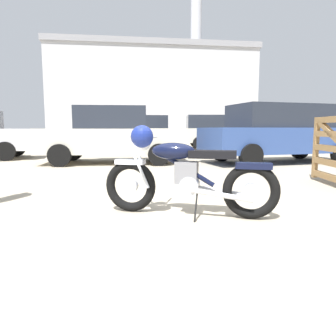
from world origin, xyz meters
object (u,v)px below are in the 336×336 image
object	(u,v)px
vintage_motorcycle	(183,174)
red_hatchback_near	(130,131)
dark_sedan_left	(224,131)
silver_sedan_mid	(112,135)
white_estate_far	(283,132)

from	to	relation	value
vintage_motorcycle	red_hatchback_near	bearing A→B (deg)	-67.15
vintage_motorcycle	dark_sedan_left	xyz separation A→B (m)	(4.75, 12.28, 0.45)
dark_sedan_left	red_hatchback_near	world-z (taller)	same
silver_sedan_mid	red_hatchback_near	xyz separation A→B (m)	(0.76, 7.22, 0.10)
vintage_motorcycle	white_estate_far	xyz separation A→B (m)	(4.19, 5.26, 0.45)
vintage_motorcycle	dark_sedan_left	world-z (taller)	dark_sedan_left
dark_sedan_left	white_estate_far	bearing A→B (deg)	-85.92
dark_sedan_left	red_hatchback_near	bearing A→B (deg)	178.49
silver_sedan_mid	red_hatchback_near	distance (m)	7.26
white_estate_far	vintage_motorcycle	bearing A→B (deg)	43.98
silver_sedan_mid	red_hatchback_near	world-z (taller)	red_hatchback_near
vintage_motorcycle	silver_sedan_mid	bearing A→B (deg)	-58.93
white_estate_far	red_hatchback_near	bearing A→B (deg)	-68.56
vintage_motorcycle	white_estate_far	size ratio (longest dim) A/B	0.40
dark_sedan_left	vintage_motorcycle	bearing A→B (deg)	-102.51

